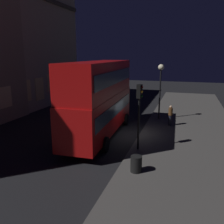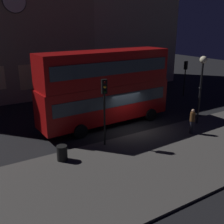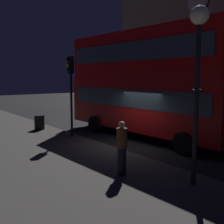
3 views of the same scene
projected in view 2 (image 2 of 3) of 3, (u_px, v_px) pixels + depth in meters
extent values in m
plane|color=black|center=(131.00, 129.00, 19.50)|extent=(80.00, 80.00, 0.00)
cube|color=#423F3D|center=(176.00, 154.00, 15.73)|extent=(44.00, 7.34, 0.12)
cube|color=#F2D18C|center=(31.00, 77.00, 25.87)|extent=(2.25, 0.06, 2.40)
cube|color=#F9E09E|center=(65.00, 75.00, 27.67)|extent=(2.25, 0.06, 1.87)
cylinder|color=silver|center=(14.00, 1.00, 23.30)|extent=(1.95, 0.12, 1.95)
torus|color=black|center=(14.00, 1.00, 23.30)|extent=(2.07, 0.12, 2.07)
cube|color=tan|center=(110.00, 23.00, 33.95)|extent=(14.63, 8.86, 14.83)
cube|color=#E5C67F|center=(95.00, 71.00, 29.57)|extent=(1.50, 0.06, 2.19)
cube|color=#E5C67F|center=(113.00, 70.00, 30.76)|extent=(1.50, 0.06, 2.45)
cube|color=#E5C67F|center=(130.00, 64.00, 31.79)|extent=(1.50, 0.06, 2.00)
cube|color=#F9E09E|center=(145.00, 67.00, 33.09)|extent=(1.50, 0.06, 1.89)
cube|color=#E5C67F|center=(160.00, 64.00, 34.21)|extent=(1.50, 0.06, 2.35)
cube|color=#9E0C0C|center=(106.00, 101.00, 19.91)|extent=(10.22, 2.82, 2.68)
cube|color=#9E0C0C|center=(105.00, 68.00, 19.12)|extent=(10.02, 2.76, 2.37)
cube|color=#2D3842|center=(106.00, 97.00, 19.80)|extent=(9.42, 2.85, 0.90)
cube|color=#2D3842|center=(105.00, 66.00, 19.09)|extent=(9.42, 2.85, 0.90)
cube|color=#F2D84C|center=(158.00, 54.00, 21.57)|extent=(0.14, 1.45, 0.44)
sphere|color=white|center=(150.00, 101.00, 23.53)|extent=(0.24, 0.24, 0.24)
sphere|color=white|center=(162.00, 106.00, 22.29)|extent=(0.24, 0.24, 0.24)
cylinder|color=black|center=(131.00, 107.00, 23.14)|extent=(0.98, 0.28, 0.97)
cylinder|color=black|center=(151.00, 115.00, 21.16)|extent=(0.98, 0.28, 0.97)
cylinder|color=black|center=(65.00, 121.00, 19.84)|extent=(0.98, 0.28, 0.97)
cylinder|color=black|center=(81.00, 131.00, 17.86)|extent=(0.98, 0.28, 0.97)
cylinder|color=black|center=(105.00, 120.00, 16.28)|extent=(0.12, 0.12, 3.29)
cube|color=black|center=(104.00, 86.00, 15.63)|extent=(0.37, 0.32, 0.85)
sphere|color=black|center=(105.00, 82.00, 15.42)|extent=(0.17, 0.17, 0.17)
sphere|color=orange|center=(105.00, 87.00, 15.50)|extent=(0.17, 0.17, 0.17)
sphere|color=black|center=(105.00, 92.00, 15.58)|extent=(0.17, 0.17, 0.17)
cylinder|color=black|center=(184.00, 83.00, 28.21)|extent=(0.12, 0.12, 2.84)
cube|color=black|center=(186.00, 65.00, 27.63)|extent=(0.37, 0.32, 0.85)
sphere|color=black|center=(185.00, 63.00, 27.65)|extent=(0.17, 0.17, 0.17)
sphere|color=black|center=(185.00, 65.00, 27.74)|extent=(0.17, 0.17, 0.17)
sphere|color=green|center=(184.00, 68.00, 27.82)|extent=(0.17, 0.17, 0.17)
cylinder|color=black|center=(200.00, 94.00, 19.70)|extent=(0.14, 0.14, 4.56)
torus|color=black|center=(200.00, 88.00, 19.55)|extent=(0.28, 0.28, 0.06)
sphere|color=#F9EFC6|center=(203.00, 60.00, 18.91)|extent=(0.53, 0.53, 0.53)
cylinder|color=black|center=(192.00, 127.00, 18.39)|extent=(0.28, 0.28, 0.89)
cylinder|color=#513319|center=(193.00, 117.00, 18.15)|extent=(0.35, 0.35, 0.63)
sphere|color=tan|center=(193.00, 111.00, 18.02)|extent=(0.22, 0.22, 0.22)
cylinder|color=black|center=(62.00, 153.00, 14.75)|extent=(0.59, 0.59, 0.85)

